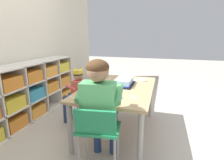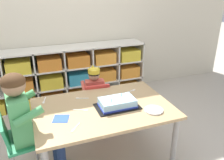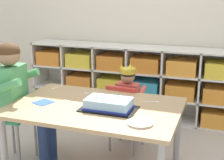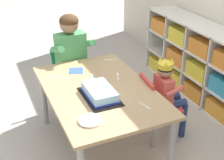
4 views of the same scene
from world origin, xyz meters
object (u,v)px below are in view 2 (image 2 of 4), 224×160
adult_helper_seated (27,116)px  paper_plate_stack (154,110)px  fork_scattered_mid_table (131,91)px  fork_beside_plate_stack (81,98)px  child_with_crown (94,89)px  classroom_chair_adult_side (18,141)px  fork_near_cake_tray (81,110)px  classroom_chair_blue (96,103)px  activity_table (103,113)px  fork_near_child_seat (44,101)px  fork_at_table_front_edge (75,128)px  birthday_cake_on_tray (117,103)px

adult_helper_seated → paper_plate_stack: size_ratio=6.12×
fork_scattered_mid_table → fork_beside_plate_stack: bearing=-16.6°
child_with_crown → classroom_chair_adult_side: bearing=41.6°
classroom_chair_adult_side → fork_near_cake_tray: (0.59, 0.03, 0.17)m
classroom_chair_blue → fork_scattered_mid_table: (0.32, -0.30, 0.24)m
child_with_crown → paper_plate_stack: (0.33, -0.88, 0.12)m
activity_table → classroom_chair_adult_side: (-0.80, -0.02, -0.10)m
fork_near_child_seat → adult_helper_seated: bearing=167.9°
activity_table → adult_helper_seated: (-0.69, -0.01, 0.12)m
fork_beside_plate_stack → fork_near_child_seat: (-0.37, 0.08, -0.00)m
adult_helper_seated → fork_near_child_seat: bearing=-34.4°
fork_at_table_front_edge → fork_scattered_mid_table: size_ratio=0.85×
adult_helper_seated → fork_beside_plate_stack: bearing=-72.1°
child_with_crown → birthday_cake_on_tray: 0.70m
fork_scattered_mid_table → classroom_chair_blue: bearing=-58.0°
classroom_chair_adult_side → fork_scattered_mid_table: bearing=-85.9°
classroom_chair_adult_side → birthday_cake_on_tray: birthday_cake_on_tray is taller
child_with_crown → paper_plate_stack: bearing=115.6°
fork_at_table_front_edge → fork_scattered_mid_table: bearing=-15.4°
child_with_crown → fork_beside_plate_stack: bearing=63.0°
activity_table → birthday_cake_on_tray: (0.13, -0.05, 0.11)m
fork_at_table_front_edge → fork_near_cake_tray: 0.29m
fork_at_table_front_edge → fork_near_cake_tray: (0.12, 0.27, 0.00)m
adult_helper_seated → fork_near_cake_tray: (0.48, 0.02, -0.05)m
fork_beside_plate_stack → child_with_crown: bearing=79.0°
child_with_crown → fork_near_child_seat: size_ratio=6.26×
classroom_chair_adult_side → birthday_cake_on_tray: bearing=-99.0°
activity_table → fork_at_table_front_edge: (-0.33, -0.26, 0.07)m
classroom_chair_blue → fork_near_child_seat: 0.68m
adult_helper_seated → fork_at_table_front_edge: 0.44m
fork_beside_plate_stack → activity_table: bearing=-37.1°
classroom_chair_blue → fork_beside_plate_stack: bearing=55.0°
fork_beside_plate_stack → fork_near_child_seat: size_ratio=0.97×
fork_at_table_front_edge → fork_scattered_mid_table: same height
paper_plate_stack → classroom_chair_adult_side: bearing=170.0°
classroom_chair_adult_side → activity_table: bearing=-96.0°
child_with_crown → fork_near_cake_tray: bearing=69.3°
adult_helper_seated → fork_scattered_mid_table: bearing=-85.5°
child_with_crown → classroom_chair_adult_side: 1.11m
fork_beside_plate_stack → classroom_chair_blue: bearing=71.0°
classroom_chair_adult_side → adult_helper_seated: bearing=-90.0°
child_with_crown → adult_helper_seated: size_ratio=0.77×
birthday_cake_on_tray → paper_plate_stack: size_ratio=2.36×
fork_near_cake_tray → fork_at_table_front_edge: bearing=89.2°
adult_helper_seated → fork_beside_plate_stack: adult_helper_seated is taller
paper_plate_stack → fork_scattered_mid_table: paper_plate_stack is taller
fork_at_table_front_edge → child_with_crown: bearing=16.1°
activity_table → adult_helper_seated: bearing=-179.5°
fork_scattered_mid_table → activity_table: bearing=15.0°
paper_plate_stack → fork_near_child_seat: size_ratio=1.32×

